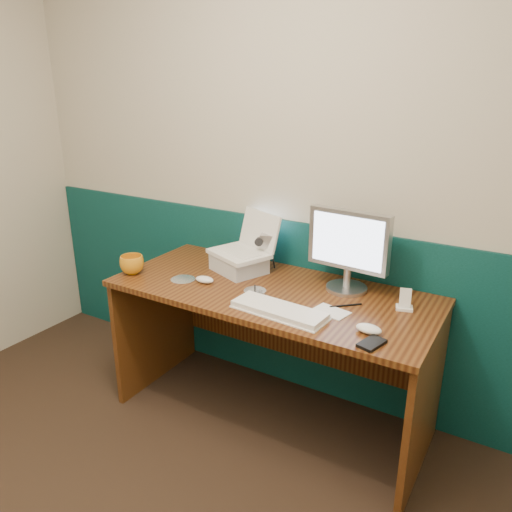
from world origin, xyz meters
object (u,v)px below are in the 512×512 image
Objects in this scene: keyboard at (279,311)px; laptop at (239,233)px; desk at (271,356)px; mug at (132,265)px; monitor at (349,251)px; camcorder at (268,249)px.

laptop is at bearing 145.89° from keyboard.
desk is at bearing 130.47° from keyboard.
desk is 12.80× the size of mug.
keyboard is at bearing -53.86° from desk.
camcorder is (-0.47, 0.06, -0.09)m from monitor.
monitor is 0.47m from keyboard.
camcorder is (0.58, 0.43, 0.06)m from mug.
monitor is (0.59, 0.06, -0.01)m from laptop.
mug is at bearing -165.45° from desk.
desk is 0.68m from monitor.
monitor is at bearing 19.56° from mug.
desk is 3.73× the size of keyboard.
keyboard is 3.43× the size of mug.
monitor is at bearing -24.45° from camcorder.
monitor is 0.93× the size of keyboard.
mug is at bearing -177.21° from keyboard.
laptop is at bearing 33.78° from mug.
monitor reaches higher than mug.
monitor is at bearing 72.53° from keyboard.
mug is at bearing -161.09° from camcorder.
mug is at bearing -124.02° from laptop.
laptop reaches higher than desk.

